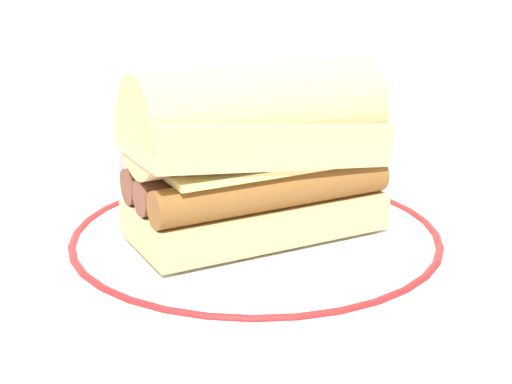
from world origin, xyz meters
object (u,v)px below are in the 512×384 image
at_px(plate, 256,240).
at_px(sausage_sandwich, 256,150).
at_px(drinking_glass, 85,129).
at_px(salt_shaker, 329,138).

relative_size(plate, sausage_sandwich, 1.49).
height_order(sausage_sandwich, drinking_glass, sausage_sandwich).
relative_size(plate, salt_shaker, 4.09).
height_order(drinking_glass, salt_shaker, drinking_glass).
relative_size(sausage_sandwich, salt_shaker, 2.75).
distance_m(drinking_glass, salt_shaker, 0.23).
height_order(plate, drinking_glass, drinking_glass).
xyz_separation_m(sausage_sandwich, salt_shaker, (0.10, 0.18, -0.04)).
bearing_deg(drinking_glass, salt_shaker, -4.69).
bearing_deg(salt_shaker, drinking_glass, 175.31).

